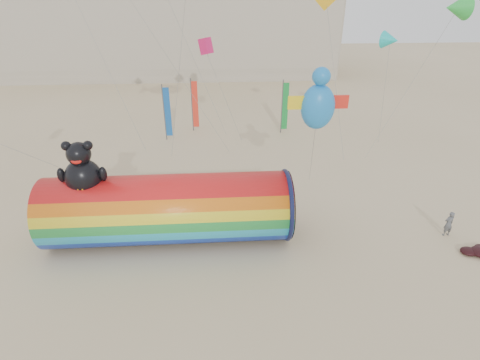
{
  "coord_description": "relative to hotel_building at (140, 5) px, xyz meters",
  "views": [
    {
      "loc": [
        -0.88,
        -18.58,
        12.81
      ],
      "look_at": [
        0.5,
        1.5,
        2.4
      ],
      "focal_mm": 28.0,
      "sensor_mm": 36.0,
      "label": 1
    }
  ],
  "objects": [
    {
      "name": "windsock_assembly",
      "position": [
        8.39,
        -46.74,
        -8.28
      ],
      "size": [
        13.3,
        4.05,
        6.13
      ],
      "color": "red",
      "rests_on": "ground"
    },
    {
      "name": "festival_banners",
      "position": [
        11.2,
        -29.89,
        -7.67
      ],
      "size": [
        11.66,
        2.45,
        5.2
      ],
      "color": "#59595E",
      "rests_on": "ground"
    },
    {
      "name": "hotel_building",
      "position": [
        0.0,
        0.0,
        0.0
      ],
      "size": [
        60.4,
        15.4,
        20.6
      ],
      "color": "#B7AD99",
      "rests_on": "ground"
    },
    {
      "name": "kite_handler",
      "position": [
        24.24,
        -47.57,
        -9.53
      ],
      "size": [
        0.62,
        0.45,
        1.57
      ],
      "primitive_type": "imported",
      "rotation": [
        0.0,
        0.0,
        3.28
      ],
      "color": "#515459",
      "rests_on": "ground"
    },
    {
      "name": "ground",
      "position": [
        12.0,
        -45.95,
        -10.31
      ],
      "size": [
        160.0,
        160.0,
        0.0
      ],
      "primitive_type": "plane",
      "color": "#CCB58C",
      "rests_on": "ground"
    }
  ]
}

